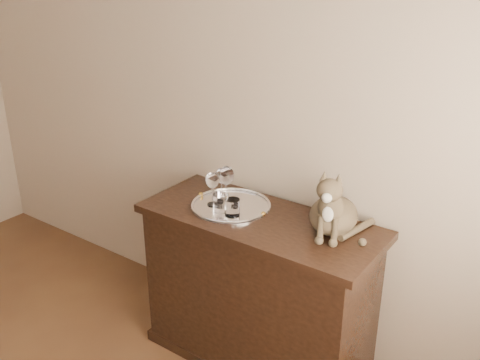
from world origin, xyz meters
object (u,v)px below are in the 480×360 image
Objects in this scene: wine_glass_a at (222,184)px; cat at (335,199)px; sideboard at (258,291)px; tumbler_a at (232,207)px; tray at (231,206)px; wine_glass_d at (226,185)px; tumbler_b at (221,203)px; wine_glass_c at (212,189)px.

wine_glass_a is 0.62m from cat.
tumbler_a reaches higher than sideboard.
tray is 4.78× the size of tumbler_a.
sideboard is 0.47m from tray.
wine_glass_d reaches higher than tumbler_b.
wine_glass_c is at bearing -173.38° from sideboard.
tray is 2.31× the size of wine_glass_a.
wine_glass_a is at bearing 169.97° from sideboard.
tray is at bearing 129.97° from tumbler_a.
sideboard is 0.69m from cat.
tray is 1.95× the size of wine_glass_d.
cat is at bearing 14.39° from tumbler_b.
sideboard is 3.00× the size of tray.
sideboard is 0.52m from tumbler_b.
tumbler_b is (-0.01, -0.08, 0.05)m from tray.
tumbler_a is 0.25× the size of cat.
cat is at bearing 9.76° from wine_glass_c.
tumbler_b is (0.08, -0.11, -0.04)m from wine_glass_a.
wine_glass_a reaches higher than tray.
wine_glass_c reaches higher than tumbler_a.
cat is (0.61, 0.03, 0.07)m from wine_glass_a.
wine_glass_a reaches higher than sideboard.
wine_glass_a is at bearing 142.62° from tumbler_a.
wine_glass_c is 0.07m from wine_glass_d.
wine_glass_d is 2.33× the size of tumbler_b.
tumbler_a is 0.07m from tumbler_b.
tumbler_b is (-0.07, 0.01, 0.00)m from tumbler_a.
cat reaches higher than sideboard.
tumbler_a is at bearing -176.40° from cat.
tumbler_b is at bearing -179.31° from cat.
tumbler_b is at bearing 175.17° from tumbler_a.
sideboard is 0.58m from wine_glass_c.
tumbler_a is at bearing -148.30° from sideboard.
tumbler_b is at bearing -161.38° from sideboard.
tumbler_b reaches higher than tray.
sideboard is 6.92× the size of wine_glass_a.
cat reaches higher than wine_glass_d.
tumbler_b is (-0.19, -0.06, 0.48)m from sideboard.
sideboard is 5.86× the size of wine_glass_d.
wine_glass_d is (-0.21, 0.02, 0.54)m from sideboard.
wine_glass_d is 2.45× the size of tumbler_a.
cat is at bearing 12.08° from sideboard.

